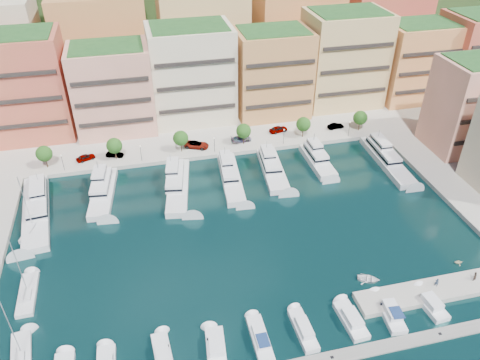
% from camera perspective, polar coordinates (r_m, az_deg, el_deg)
% --- Properties ---
extents(ground, '(400.00, 400.00, 0.00)m').
position_cam_1_polar(ground, '(93.10, 0.55, -6.74)').
color(ground, black).
rests_on(ground, ground).
extents(north_quay, '(220.00, 64.00, 2.00)m').
position_cam_1_polar(north_quay, '(144.76, -5.40, 9.17)').
color(north_quay, '#9E998E').
rests_on(north_quay, ground).
extents(hillside, '(240.00, 40.00, 58.00)m').
position_cam_1_polar(hillside, '(189.07, -7.73, 15.15)').
color(hillside, '#233716').
rests_on(hillside, ground).
extents(finger_pier, '(32.00, 5.00, 2.00)m').
position_cam_1_polar(finger_pier, '(89.90, 23.59, -12.25)').
color(finger_pier, '#9E998E').
rests_on(finger_pier, ground).
extents(apartment_1, '(20.00, 16.50, 26.80)m').
position_cam_1_polar(apartment_1, '(131.67, -24.62, 10.36)').
color(apartment_1, '#B9603D').
rests_on(apartment_1, north_quay).
extents(apartment_2, '(20.00, 15.50, 22.80)m').
position_cam_1_polar(apartment_2, '(127.92, -15.25, 10.66)').
color(apartment_2, '#F39D87').
rests_on(apartment_2, north_quay).
extents(apartment_3, '(22.00, 16.50, 25.80)m').
position_cam_1_polar(apartment_3, '(129.95, -5.93, 12.78)').
color(apartment_3, beige).
rests_on(apartment_3, north_quay).
extents(apartment_4, '(20.00, 15.50, 23.80)m').
position_cam_1_polar(apartment_4, '(132.87, 3.89, 12.91)').
color(apartment_4, '#BD7F47').
rests_on(apartment_4, north_quay).
extents(apartment_5, '(22.00, 16.50, 26.80)m').
position_cam_1_polar(apartment_5, '(141.79, 12.49, 14.24)').
color(apartment_5, tan).
rests_on(apartment_5, north_quay).
extents(apartment_6, '(20.00, 15.50, 22.80)m').
position_cam_1_polar(apartment_6, '(151.34, 20.51, 13.37)').
color(apartment_6, '#DF9051').
rests_on(apartment_6, north_quay).
extents(apartment_7, '(22.00, 16.50, 24.80)m').
position_cam_1_polar(apartment_7, '(161.19, 27.13, 13.40)').
color(apartment_7, '#B9603D').
rests_on(apartment_7, north_quay).
extents(apartment_east_a, '(18.00, 14.50, 22.80)m').
position_cam_1_polar(apartment_east_a, '(128.06, 26.51, 8.21)').
color(apartment_east_a, '#F39D87').
rests_on(apartment_east_a, east_quay).
extents(backblock_1, '(26.00, 18.00, 30.00)m').
position_cam_1_polar(backblock_1, '(149.30, -16.36, 15.39)').
color(backblock_1, '#BD7F47').
rests_on(backblock_1, north_quay).
extents(backblock_2, '(26.00, 18.00, 30.00)m').
position_cam_1_polar(backblock_2, '(150.72, -4.52, 16.79)').
color(backblock_2, tan).
rests_on(backblock_2, north_quay).
extents(backblock_3, '(26.00, 18.00, 30.00)m').
position_cam_1_polar(backblock_3, '(157.93, 6.79, 17.48)').
color(backblock_3, '#DF9051').
rests_on(backblock_3, north_quay).
extents(backblock_4, '(26.00, 18.00, 30.00)m').
position_cam_1_polar(backblock_4, '(170.20, 16.84, 17.56)').
color(backblock_4, '#B9603D').
rests_on(backblock_4, north_quay).
extents(tree_0, '(3.80, 3.80, 5.65)m').
position_cam_1_polar(tree_0, '(118.43, -22.77, 2.98)').
color(tree_0, '#473323').
rests_on(tree_0, north_quay).
extents(tree_1, '(3.80, 3.80, 5.65)m').
position_cam_1_polar(tree_1, '(116.40, -15.08, 4.06)').
color(tree_1, '#473323').
rests_on(tree_1, north_quay).
extents(tree_2, '(3.80, 3.80, 5.65)m').
position_cam_1_polar(tree_2, '(116.55, -7.25, 5.08)').
color(tree_2, '#473323').
rests_on(tree_2, north_quay).
extents(tree_3, '(3.80, 3.80, 5.65)m').
position_cam_1_polar(tree_3, '(118.88, 0.44, 5.99)').
color(tree_3, '#473323').
rests_on(tree_3, north_quay).
extents(tree_4, '(3.80, 3.80, 5.65)m').
position_cam_1_polar(tree_4, '(123.25, 7.74, 6.75)').
color(tree_4, '#473323').
rests_on(tree_4, north_quay).
extents(tree_5, '(3.80, 3.80, 5.65)m').
position_cam_1_polar(tree_5, '(129.47, 14.45, 7.36)').
color(tree_5, '#473323').
rests_on(tree_5, north_quay).
extents(lamppost_0, '(0.30, 0.30, 4.20)m').
position_cam_1_polar(lamppost_0, '(116.19, -20.87, 2.29)').
color(lamppost_0, black).
rests_on(lamppost_0, north_quay).
extents(lamppost_1, '(0.30, 0.30, 4.20)m').
position_cam_1_polar(lamppost_1, '(114.65, -12.03, 3.50)').
color(lamppost_1, black).
rests_on(lamppost_1, north_quay).
extents(lamppost_2, '(0.30, 0.30, 4.20)m').
position_cam_1_polar(lamppost_2, '(115.91, -3.14, 4.62)').
color(lamppost_2, black).
rests_on(lamppost_2, north_quay).
extents(lamppost_3, '(0.30, 0.30, 4.20)m').
position_cam_1_polar(lamppost_3, '(119.90, 5.38, 5.60)').
color(lamppost_3, black).
rests_on(lamppost_3, north_quay).
extents(lamppost_4, '(0.30, 0.30, 4.20)m').
position_cam_1_polar(lamppost_4, '(126.35, 13.21, 6.38)').
color(lamppost_4, black).
rests_on(lamppost_4, north_quay).
extents(yacht_0, '(7.59, 25.70, 7.30)m').
position_cam_1_polar(yacht_0, '(107.06, -23.60, -3.05)').
color(yacht_0, silver).
rests_on(yacht_0, ground).
extents(yacht_1, '(6.62, 18.67, 7.30)m').
position_cam_1_polar(yacht_1, '(107.57, -16.36, -1.21)').
color(yacht_1, silver).
rests_on(yacht_1, ground).
extents(yacht_2, '(7.85, 21.34, 7.30)m').
position_cam_1_polar(yacht_2, '(106.27, -7.62, -0.36)').
color(yacht_2, silver).
rests_on(yacht_2, ground).
extents(yacht_3, '(5.78, 20.27, 7.30)m').
position_cam_1_polar(yacht_3, '(108.02, -1.22, 0.61)').
color(yacht_3, silver).
rests_on(yacht_3, ground).
extents(yacht_4, '(6.38, 18.37, 7.30)m').
position_cam_1_polar(yacht_4, '(111.02, 3.91, 1.48)').
color(yacht_4, silver).
rests_on(yacht_4, ground).
extents(yacht_5, '(4.37, 15.07, 7.30)m').
position_cam_1_polar(yacht_5, '(115.71, 9.36, 2.62)').
color(yacht_5, silver).
rests_on(yacht_5, ground).
extents(yacht_6, '(5.28, 22.64, 7.30)m').
position_cam_1_polar(yacht_6, '(120.03, 17.31, 2.66)').
color(yacht_6, silver).
rests_on(yacht_6, ground).
extents(cruiser_2, '(3.11, 8.99, 2.55)m').
position_cam_1_polar(cruiser_2, '(74.60, -9.28, -20.69)').
color(cruiser_2, white).
rests_on(cruiser_2, ground).
extents(cruiser_3, '(3.51, 7.35, 2.55)m').
position_cam_1_polar(cruiser_3, '(74.89, -2.96, -19.76)').
color(cruiser_3, white).
rests_on(cruiser_3, ground).
extents(cruiser_4, '(2.52, 8.57, 2.66)m').
position_cam_1_polar(cruiser_4, '(75.78, 2.47, -18.80)').
color(cruiser_4, white).
rests_on(cruiser_4, ground).
extents(cruiser_5, '(2.57, 8.23, 2.55)m').
position_cam_1_polar(cruiser_5, '(77.37, 7.74, -17.69)').
color(cruiser_5, white).
rests_on(cruiser_5, ground).
extents(cruiser_6, '(3.20, 7.82, 2.55)m').
position_cam_1_polar(cruiser_6, '(79.90, 13.40, -16.32)').
color(cruiser_6, white).
rests_on(cruiser_6, ground).
extents(cruiser_7, '(3.46, 8.46, 2.66)m').
position_cam_1_polar(cruiser_7, '(82.54, 17.82, -15.15)').
color(cruiser_7, white).
rests_on(cruiser_7, ground).
extents(cruiser_8, '(3.26, 7.26, 2.55)m').
position_cam_1_polar(cruiser_8, '(85.97, 22.17, -13.87)').
color(cruiser_8, white).
rests_on(cruiser_8, ground).
extents(sailboat_0, '(3.93, 9.44, 13.20)m').
position_cam_1_polar(sailboat_0, '(80.95, -25.11, -18.99)').
color(sailboat_0, silver).
rests_on(sailboat_0, ground).
extents(sailboat_2, '(4.85, 8.42, 13.20)m').
position_cam_1_polar(sailboat_2, '(102.46, -23.80, -5.58)').
color(sailboat_2, silver).
rests_on(sailboat_2, ground).
extents(sailboat_1, '(2.89, 9.74, 13.20)m').
position_cam_1_polar(sailboat_1, '(89.31, -24.46, -12.62)').
color(sailboat_1, silver).
rests_on(sailboat_1, ground).
extents(tender_3, '(1.76, 1.58, 0.82)m').
position_cam_1_polar(tender_3, '(95.80, 25.08, -9.03)').
color(tender_3, beige).
rests_on(tender_3, ground).
extents(tender_0, '(4.68, 4.13, 0.80)m').
position_cam_1_polar(tender_0, '(87.02, 15.41, -11.56)').
color(tender_0, white).
rests_on(tender_0, ground).
extents(car_0, '(4.89, 3.51, 1.55)m').
position_cam_1_polar(car_0, '(119.55, -18.31, 2.64)').
color(car_0, gray).
rests_on(car_0, north_quay).
extents(car_1, '(4.42, 2.63, 1.38)m').
position_cam_1_polar(car_1, '(118.95, -15.04, 3.04)').
color(car_1, gray).
rests_on(car_1, north_quay).
extents(car_2, '(6.75, 5.12, 1.70)m').
position_cam_1_polar(car_2, '(119.14, -5.30, 4.31)').
color(car_2, gray).
rests_on(car_2, north_quay).
extents(car_3, '(5.57, 2.69, 1.56)m').
position_cam_1_polar(car_3, '(121.43, 0.16, 5.05)').
color(car_3, gray).
rests_on(car_3, north_quay).
extents(car_4, '(5.34, 3.12, 1.71)m').
position_cam_1_polar(car_4, '(126.36, 4.70, 6.21)').
color(car_4, gray).
rests_on(car_4, north_quay).
extents(car_5, '(4.55, 1.99, 1.45)m').
position_cam_1_polar(car_5, '(130.36, 11.58, 6.46)').
color(car_5, gray).
rests_on(car_5, north_quay).
extents(person_0, '(0.75, 0.74, 1.75)m').
position_cam_1_polar(person_0, '(88.11, 22.86, -11.41)').
color(person_0, '#243248').
rests_on(person_0, finger_pier).
extents(person_1, '(1.01, 0.87, 1.80)m').
position_cam_1_polar(person_1, '(91.84, 26.66, -10.44)').
color(person_1, '#453429').
rests_on(person_1, finger_pier).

